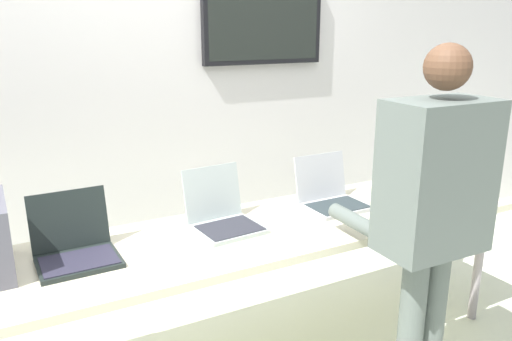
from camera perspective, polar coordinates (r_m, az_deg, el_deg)
name	(u,v)px	position (r m, az deg, el deg)	size (l,w,h in m)	color
back_wall	(171,86)	(3.33, -9.54, 9.33)	(8.00, 0.11, 2.61)	silver
workbench	(251,239)	(2.47, -0.60, -7.74)	(2.93, 0.70, 0.75)	beige
laptop_station_0	(75,245)	(2.27, -19.68, -7.92)	(0.33, 0.32, 0.27)	black
laptop_station_1	(222,215)	(2.47, -3.81, -4.99)	(0.33, 0.35, 0.28)	#AAB5B3
laptop_station_2	(330,195)	(2.78, 8.34, -2.74)	(0.32, 0.31, 0.26)	#B1B3B7
laptop_station_3	(426,179)	(3.21, 18.60, -0.92)	(0.36, 0.30, 0.26)	#232728
person	(432,204)	(2.20, 19.16, -3.59)	(0.45, 0.59, 1.63)	#5A635E
coffee_mug	(419,207)	(2.73, 17.90, -3.96)	(0.09, 0.09, 0.10)	#2D4996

